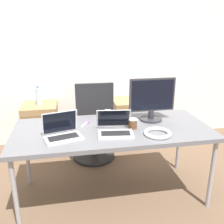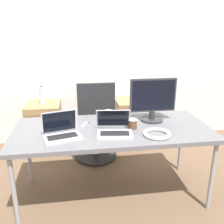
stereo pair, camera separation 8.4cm
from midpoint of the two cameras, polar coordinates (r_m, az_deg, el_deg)
The scene contains 15 objects.
ground_plane at distance 2.80m, azimuth 1.04°, elevation -18.17°, with size 14.00×14.00×0.00m, color brown.
wall_back at distance 3.72m, azimuth -2.65°, elevation 12.90°, with size 10.00×0.05×2.60m.
desk at distance 2.43m, azimuth 1.13°, elevation -4.68°, with size 1.89×0.84×0.76m.
office_chair at distance 3.24m, azimuth -2.96°, elevation -4.40°, with size 0.56×0.56×1.08m.
cabinet_left at distance 3.68m, azimuth -14.49°, elevation -3.23°, with size 0.47×0.49×0.68m.
cabinet_right at distance 3.75m, azimuth 5.10°, elevation -2.26°, with size 0.47×0.49×0.68m.
water_bottle at distance 3.54m, azimuth -15.09°, elevation 3.68°, with size 0.07×0.07×0.26m.
laptop_left at distance 2.25m, azimuth -10.41°, elevation -4.47°, with size 0.36×0.31×0.22m.
laptop_right at distance 2.29m, azimuth 1.59°, elevation -3.83°, with size 0.34×0.32×0.21m.
monitor at distance 2.58m, azimuth 10.22°, elevation 2.67°, with size 0.48×0.23×0.44m.
mouse at distance 2.48m, azimuth 4.11°, elevation -2.75°, with size 0.04×0.06×0.03m.
coffee_cup_white at distance 2.62m, azimuth 0.11°, elevation -0.65°, with size 0.07×0.07×0.10m.
coffee_cup_brown at distance 2.40m, azimuth 5.71°, elevation -2.71°, with size 0.09×0.09×0.09m.
cable_coil at distance 2.29m, azimuth 11.26°, elevation -4.91°, with size 0.25×0.25×0.03m.
scissors at distance 2.52m, azimuth -5.12°, elevation -2.67°, with size 0.10×0.16×0.01m.
Camera 2 is at (-0.33, -2.21, 1.68)m, focal length 40.00 mm.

